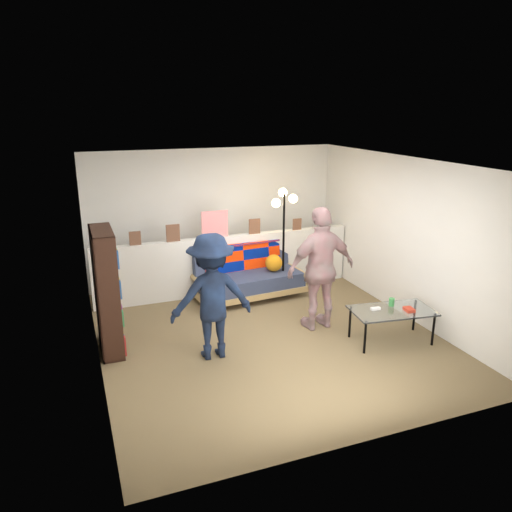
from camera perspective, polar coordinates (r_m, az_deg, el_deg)
The scene contains 10 objects.
ground at distance 7.13m, azimuth 1.16°, elevation -8.99°, with size 5.00×5.00×0.00m, color brown.
room_shell at distance 7.00m, azimuth -0.21°, elevation 5.03°, with size 4.60×5.05×2.45m.
half_wall_ledge at distance 8.52m, azimuth -3.36°, elevation -0.97°, with size 4.45×0.15×1.00m, color silver.
ledge_decor at distance 8.25m, azimuth -4.90°, elevation 3.29°, with size 2.97×0.02×0.45m.
futon_sofa at distance 8.36m, azimuth -0.83°, elevation -2.28°, with size 1.88×1.02×0.78m.
bookshelf at distance 6.72m, azimuth -16.70°, elevation -4.33°, with size 0.27×0.81×1.63m.
coffee_table at distance 7.02m, azimuth 15.34°, elevation -6.18°, with size 1.17×0.74×0.57m.
floor_lamp at distance 8.24m, azimuth 3.18°, elevation 4.04°, with size 0.40×0.32×1.80m.
person_left at distance 6.29m, azimuth -5.10°, elevation -4.64°, with size 1.05×0.60×1.62m, color black.
person_right at distance 7.11m, azimuth 7.45°, elevation -1.45°, with size 1.04×0.43×1.78m, color pink.
Camera 1 is at (-2.42, -5.94, 3.12)m, focal length 35.00 mm.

